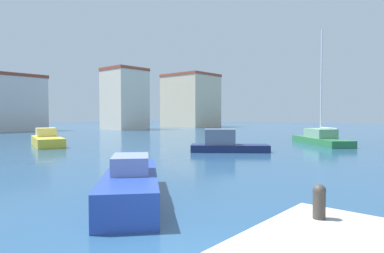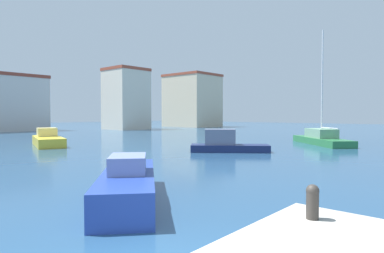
# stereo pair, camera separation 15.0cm
# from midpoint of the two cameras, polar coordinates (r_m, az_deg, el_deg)

# --- Properties ---
(water) EXTENTS (160.00, 160.00, 0.00)m
(water) POSITION_cam_midpoint_polar(r_m,az_deg,el_deg) (29.91, -10.47, -2.90)
(water) COLOR navy
(water) RESTS_ON ground
(mooring_bollard) EXTENTS (0.21, 0.21, 0.56)m
(mooring_bollard) POSITION_cam_midpoint_polar(r_m,az_deg,el_deg) (5.83, 20.75, -11.79)
(mooring_bollard) COLOR #38332D
(mooring_bollard) RESTS_ON pier_quay
(sailboat_green_far_right) EXTENTS (6.76, 6.91, 9.82)m
(sailboat_green_far_right) POSITION_cam_midpoint_polar(r_m,az_deg,el_deg) (30.76, 21.50, -1.86)
(sailboat_green_far_right) COLOR #28703D
(sailboat_green_far_right) RESTS_ON water
(motorboat_yellow_far_left) EXTENTS (3.87, 6.46, 1.45)m
(motorboat_yellow_far_left) POSITION_cam_midpoint_polar(r_m,az_deg,el_deg) (29.92, -23.43, -2.11)
(motorboat_yellow_far_left) COLOR gold
(motorboat_yellow_far_left) RESTS_ON water
(motorboat_blue_mid_harbor) EXTENTS (4.79, 5.17, 1.38)m
(motorboat_blue_mid_harbor) POSITION_cam_midpoint_polar(r_m,az_deg,el_deg) (10.15, -10.51, -9.72)
(motorboat_blue_mid_harbor) COLOR #233D93
(motorboat_blue_mid_harbor) RESTS_ON water
(motorboat_navy_inner_mooring) EXTENTS (4.54, 5.17, 1.57)m
(motorboat_navy_inner_mooring) POSITION_cam_midpoint_polar(r_m,az_deg,el_deg) (22.96, 6.08, -3.00)
(motorboat_navy_inner_mooring) COLOR #19234C
(motorboat_navy_inner_mooring) RESTS_ON water
(yacht_club) EXTENTS (6.29, 6.21, 10.58)m
(yacht_club) POSITION_cam_midpoint_polar(r_m,az_deg,el_deg) (58.80, -11.19, 4.69)
(yacht_club) COLOR beige
(yacht_club) RESTS_ON ground
(waterfront_apartments) EXTENTS (8.67, 10.06, 11.03)m
(waterfront_apartments) POSITION_cam_midpoint_polar(r_m,az_deg,el_deg) (70.37, 0.09, 4.48)
(waterfront_apartments) COLOR beige
(waterfront_apartments) RESTS_ON ground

